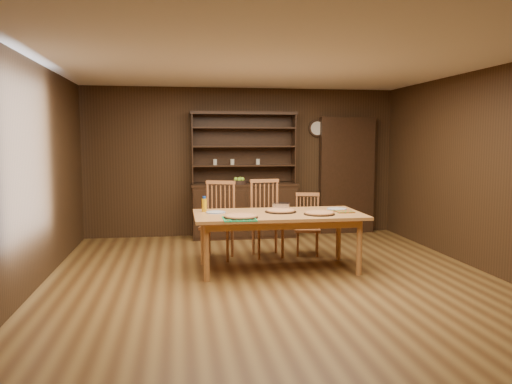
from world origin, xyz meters
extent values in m
plane|color=brown|center=(0.00, 0.00, 0.00)|extent=(6.00, 6.00, 0.00)
plane|color=silver|center=(0.00, 0.00, 2.60)|extent=(6.00, 6.00, 0.00)
plane|color=#342010|center=(0.00, 3.00, 1.30)|extent=(5.50, 0.00, 5.50)
plane|color=#342010|center=(0.00, -3.00, 1.30)|extent=(5.50, 0.00, 5.50)
plane|color=#342010|center=(-2.75, 0.00, 1.30)|extent=(0.00, 6.00, 6.00)
plane|color=#342010|center=(2.75, 0.00, 1.30)|extent=(0.00, 6.00, 6.00)
cube|color=black|center=(0.00, 2.74, 0.45)|extent=(1.80, 0.50, 0.90)
cube|color=black|center=(0.00, 2.74, 0.92)|extent=(1.84, 0.52, 0.04)
cube|color=black|center=(0.00, 2.97, 1.55)|extent=(1.80, 0.02, 1.20)
cube|color=black|center=(-0.89, 2.82, 1.55)|extent=(0.02, 0.32, 1.20)
cube|color=black|center=(0.89, 2.82, 1.55)|extent=(0.02, 0.32, 1.20)
cube|color=black|center=(0.00, 2.82, 2.15)|extent=(1.84, 0.34, 0.05)
cylinder|color=#B3AE98|center=(-0.50, 2.82, 1.31)|extent=(0.07, 0.07, 0.10)
cylinder|color=#B3AE98|center=(-0.20, 2.82, 1.31)|extent=(0.07, 0.07, 0.10)
cube|color=black|center=(1.90, 2.90, 1.05)|extent=(1.00, 0.18, 2.10)
cylinder|color=black|center=(1.35, 2.96, 1.90)|extent=(0.30, 0.04, 0.30)
cylinder|color=beige|center=(1.35, 2.94, 1.90)|extent=(0.24, 0.01, 0.24)
cube|color=#B87040|center=(0.14, 0.48, 0.73)|extent=(2.17, 1.09, 0.04)
cylinder|color=#B87040|center=(-0.81, 0.07, 0.35)|extent=(0.07, 0.07, 0.71)
cylinder|color=#B87040|center=(-0.81, 0.89, 0.35)|extent=(0.07, 0.07, 0.71)
cylinder|color=#B87040|center=(1.10, 0.07, 0.35)|extent=(0.07, 0.07, 0.71)
cylinder|color=#B87040|center=(1.10, 0.89, 0.35)|extent=(0.07, 0.07, 0.71)
cube|color=#BD7040|center=(-0.59, 1.19, 0.47)|extent=(0.57, 0.55, 0.04)
cylinder|color=#BD7040|center=(-0.80, 1.09, 0.22)|extent=(0.04, 0.04, 0.45)
cylinder|color=#BD7040|center=(-0.70, 1.40, 0.22)|extent=(0.04, 0.04, 0.45)
cylinder|color=#BD7040|center=(-0.47, 0.98, 0.22)|extent=(0.04, 0.04, 0.45)
cylinder|color=#BD7040|center=(-0.37, 1.29, 0.22)|extent=(0.04, 0.04, 0.45)
cube|color=#BD7040|center=(-0.53, 1.37, 1.08)|extent=(0.42, 0.17, 0.05)
cube|color=#BD7040|center=(0.14, 1.24, 0.47)|extent=(0.50, 0.48, 0.04)
cylinder|color=#BD7040|center=(-0.02, 1.06, 0.23)|extent=(0.04, 0.04, 0.45)
cylinder|color=#BD7040|center=(-0.05, 1.38, 0.23)|extent=(0.04, 0.04, 0.45)
cylinder|color=#BD7040|center=(0.33, 1.09, 0.23)|extent=(0.04, 0.04, 0.45)
cylinder|color=#BD7040|center=(0.30, 1.42, 0.23)|extent=(0.04, 0.04, 0.45)
cube|color=#BD7040|center=(0.12, 1.42, 1.09)|extent=(0.44, 0.08, 0.05)
cube|color=#BD7040|center=(0.74, 1.25, 0.38)|extent=(0.44, 0.43, 0.04)
cylinder|color=#BD7040|center=(0.57, 1.15, 0.18)|extent=(0.03, 0.03, 0.36)
cylinder|color=#BD7040|center=(0.63, 1.41, 0.18)|extent=(0.03, 0.03, 0.36)
cylinder|color=#BD7040|center=(0.85, 1.09, 0.18)|extent=(0.03, 0.03, 0.36)
cylinder|color=#BD7040|center=(0.91, 1.34, 0.18)|extent=(0.03, 0.03, 0.36)
cube|color=#BD7040|center=(0.77, 1.39, 0.88)|extent=(0.35, 0.12, 0.05)
cylinder|color=black|center=(-0.39, 0.16, 0.76)|extent=(0.42, 0.42, 0.01)
cylinder|color=tan|center=(-0.39, 0.16, 0.77)|extent=(0.39, 0.39, 0.02)
torus|color=#BA7542|center=(-0.39, 0.16, 0.77)|extent=(0.40, 0.40, 0.03)
cylinder|color=black|center=(0.63, 0.28, 0.76)|extent=(0.40, 0.40, 0.01)
cylinder|color=tan|center=(0.63, 0.28, 0.77)|extent=(0.37, 0.37, 0.02)
torus|color=#BA7542|center=(0.63, 0.28, 0.77)|extent=(0.37, 0.37, 0.03)
cylinder|color=black|center=(0.19, 0.55, 0.76)|extent=(0.41, 0.41, 0.01)
cylinder|color=tan|center=(0.19, 0.55, 0.77)|extent=(0.37, 0.37, 0.02)
torus|color=#BA7542|center=(0.19, 0.55, 0.77)|extent=(0.38, 0.38, 0.03)
cylinder|color=white|center=(-0.66, 0.61, 0.76)|extent=(0.25, 0.25, 0.01)
torus|color=#2E4E8C|center=(-0.66, 0.61, 0.76)|extent=(0.26, 0.26, 0.01)
cylinder|color=white|center=(1.00, 0.68, 0.76)|extent=(0.27, 0.27, 0.01)
torus|color=#2E4E8C|center=(1.00, 0.68, 0.76)|extent=(0.27, 0.27, 0.01)
cube|color=silver|center=(0.25, 0.78, 0.79)|extent=(0.26, 0.22, 0.09)
cylinder|color=#D99B0B|center=(-0.80, 0.76, 0.84)|extent=(0.06, 0.06, 0.17)
cylinder|color=navy|center=(-0.80, 0.76, 0.94)|extent=(0.04, 0.04, 0.03)
cube|color=red|center=(1.02, 0.42, 0.76)|extent=(0.22, 0.22, 0.02)
cube|color=red|center=(0.79, 0.48, 0.76)|extent=(0.24, 0.24, 0.01)
cylinder|color=black|center=(-0.10, 2.69, 0.97)|extent=(0.27, 0.27, 0.06)
sphere|color=#96CC36|center=(-0.15, 2.69, 1.02)|extent=(0.08, 0.08, 0.08)
sphere|color=#96CC36|center=(-0.07, 2.72, 1.02)|extent=(0.08, 0.08, 0.08)
sphere|color=#96CC36|center=(-0.10, 2.64, 1.02)|extent=(0.08, 0.08, 0.08)
sphere|color=#96CC36|center=(-0.04, 2.67, 1.02)|extent=(0.08, 0.08, 0.08)
camera|label=1|loc=(-1.13, -5.80, 1.70)|focal=35.00mm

